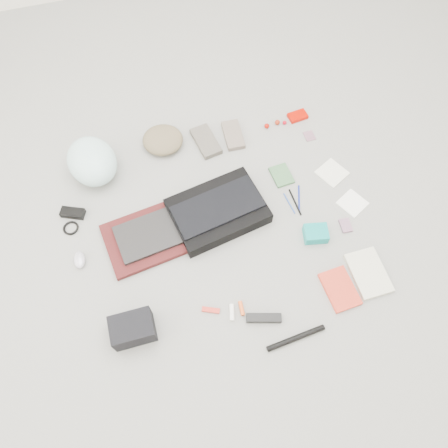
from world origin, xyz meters
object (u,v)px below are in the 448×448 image
object	(u,v)px
laptop	(147,235)
messenger_bag	(218,211)
bike_helmet	(92,161)
accordion_wallet	(316,234)
camera_bag	(133,329)
book_red	(340,289)

from	to	relation	value
laptop	messenger_bag	bearing A→B (deg)	-1.92
bike_helmet	accordion_wallet	bearing A→B (deg)	-48.79
laptop	camera_bag	bearing A→B (deg)	-116.42
bike_helmet	book_red	xyz separation A→B (m)	(0.99, -0.98, -0.08)
bike_helmet	accordion_wallet	world-z (taller)	bike_helmet
bike_helmet	camera_bag	bearing A→B (deg)	-101.52
bike_helmet	accordion_wallet	size ratio (longest dim) A/B	2.71
camera_bag	book_red	bearing A→B (deg)	-3.71
camera_bag	book_red	xyz separation A→B (m)	(0.96, -0.07, -0.05)
bike_helmet	accordion_wallet	distance (m)	1.20
laptop	accordion_wallet	xyz separation A→B (m)	(0.80, -0.22, -0.01)
messenger_bag	book_red	xyz separation A→B (m)	(0.44, -0.55, -0.03)
laptop	accordion_wallet	size ratio (longest dim) A/B	2.58
laptop	bike_helmet	bearing A→B (deg)	104.18
accordion_wallet	laptop	bearing A→B (deg)	176.44
bike_helmet	messenger_bag	bearing A→B (deg)	-51.99
messenger_bag	bike_helmet	world-z (taller)	bike_helmet
messenger_bag	book_red	bearing A→B (deg)	-61.28
laptop	bike_helmet	distance (m)	0.51
laptop	book_red	world-z (taller)	laptop
bike_helmet	book_red	distance (m)	1.40
camera_bag	messenger_bag	bearing A→B (deg)	42.97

